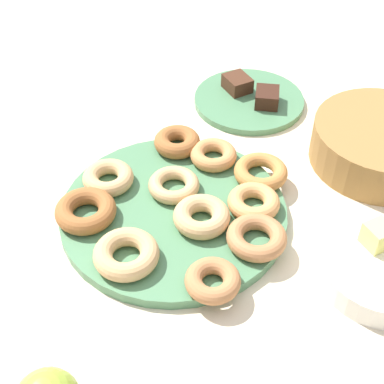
{
  "coord_description": "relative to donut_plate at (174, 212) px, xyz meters",
  "views": [
    {
      "loc": [
        0.62,
        -0.1,
        0.65
      ],
      "look_at": [
        0.0,
        0.03,
        0.05
      ],
      "focal_mm": 52.56,
      "sensor_mm": 36.0,
      "label": 1
    }
  ],
  "objects": [
    {
      "name": "cake_plate",
      "position": [
        -0.28,
        0.21,
        -0.0
      ],
      "size": [
        0.22,
        0.22,
        0.01
      ],
      "primitive_type": "cylinder",
      "color": "#4C7F56",
      "rests_on": "ground_plane"
    },
    {
      "name": "donut_8",
      "position": [
        -0.08,
        -0.09,
        0.02
      ],
      "size": [
        0.1,
        0.1,
        0.03
      ],
      "primitive_type": "torus",
      "rotation": [
        0.0,
        0.0,
        0.21
      ],
      "color": "tan",
      "rests_on": "donut_plate"
    },
    {
      "name": "melon_chunk_left",
      "position": [
        0.15,
        0.27,
        0.05
      ],
      "size": [
        0.04,
        0.04,
        0.04
      ],
      "primitive_type": "cube",
      "rotation": [
        0.0,
        0.0,
        0.28
      ],
      "color": "#DBD67A",
      "rests_on": "fruit_bowl"
    },
    {
      "name": "donut_10",
      "position": [
        -0.04,
        0.01,
        0.02
      ],
      "size": [
        0.12,
        0.12,
        0.02
      ],
      "primitive_type": "torus",
      "rotation": [
        0.0,
        0.0,
        4.06
      ],
      "color": "tan",
      "rests_on": "donut_plate"
    },
    {
      "name": "donut_0",
      "position": [
        -0.01,
        -0.14,
        0.02
      ],
      "size": [
        0.13,
        0.13,
        0.03
      ],
      "primitive_type": "torus",
      "rotation": [
        0.0,
        0.0,
        3.68
      ],
      "color": "#995B2D",
      "rests_on": "donut_plate"
    },
    {
      "name": "donut_4",
      "position": [
        -0.1,
        0.09,
        0.02
      ],
      "size": [
        0.09,
        0.09,
        0.02
      ],
      "primitive_type": "torus",
      "rotation": [
        0.0,
        0.0,
        4.65
      ],
      "color": "#C6844C",
      "rests_on": "donut_plate"
    },
    {
      "name": "donut_1",
      "position": [
        -0.15,
        0.03,
        0.02
      ],
      "size": [
        0.09,
        0.09,
        0.03
      ],
      "primitive_type": "torus",
      "rotation": [
        0.0,
        0.0,
        4.86
      ],
      "color": "#995B2D",
      "rests_on": "donut_plate"
    },
    {
      "name": "brownie_near",
      "position": [
        -0.32,
        0.19,
        0.02
      ],
      "size": [
        0.06,
        0.06,
        0.03
      ],
      "primitive_type": "cube",
      "rotation": [
        0.0,
        0.0,
        0.29
      ],
      "color": "#472819",
      "rests_on": "cake_plate"
    },
    {
      "name": "basket",
      "position": [
        -0.07,
        0.38,
        0.03
      ],
      "size": [
        0.33,
        0.33,
        0.07
      ],
      "primitive_type": "cylinder",
      "rotation": [
        0.0,
        0.0,
        5.76
      ],
      "color": "olive",
      "rests_on": "ground_plane"
    },
    {
      "name": "donut_5",
      "position": [
        0.1,
        0.11,
        0.02
      ],
      "size": [
        0.12,
        0.12,
        0.03
      ],
      "primitive_type": "torus",
      "rotation": [
        0.0,
        0.0,
        5.08
      ],
      "color": "#B27547",
      "rests_on": "donut_plate"
    },
    {
      "name": "donut_2",
      "position": [
        0.09,
        -0.08,
        0.02
      ],
      "size": [
        0.1,
        0.1,
        0.03
      ],
      "primitive_type": "torus",
      "rotation": [
        0.0,
        0.0,
        1.48
      ],
      "color": "tan",
      "rests_on": "donut_plate"
    },
    {
      "name": "donut_3",
      "position": [
        0.04,
        0.04,
        0.02
      ],
      "size": [
        0.12,
        0.12,
        0.03
      ],
      "primitive_type": "torus",
      "rotation": [
        0.0,
        0.0,
        5.29
      ],
      "color": "tan",
      "rests_on": "donut_plate"
    },
    {
      "name": "brownie_far",
      "position": [
        -0.26,
        0.23,
        0.02
      ],
      "size": [
        0.07,
        0.06,
        0.03
      ],
      "primitive_type": "cube",
      "rotation": [
        0.0,
        0.0,
        -0.34
      ],
      "color": "#381E14",
      "rests_on": "cake_plate"
    },
    {
      "name": "donut_9",
      "position": [
        0.02,
        0.12,
        0.02
      ],
      "size": [
        0.12,
        0.12,
        0.03
      ],
      "primitive_type": "torus",
      "rotation": [
        0.0,
        0.0,
        5.58
      ],
      "color": "tan",
      "rests_on": "donut_plate"
    },
    {
      "name": "donut_6",
      "position": [
        -0.04,
        0.16,
        0.02
      ],
      "size": [
        0.12,
        0.12,
        0.02
      ],
      "primitive_type": "torus",
      "rotation": [
        0.0,
        0.0,
        2.74
      ],
      "color": "#BC7A3D",
      "rests_on": "donut_plate"
    },
    {
      "name": "fruit_bowl",
      "position": [
        0.18,
        0.27,
        0.01
      ],
      "size": [
        0.18,
        0.18,
        0.04
      ],
      "primitive_type": "cylinder",
      "color": "silver",
      "rests_on": "ground_plane"
    },
    {
      "name": "ground_plane",
      "position": [
        0.0,
        0.0,
        -0.01
      ],
      "size": [
        2.4,
        2.4,
        0.0
      ],
      "primitive_type": "plane",
      "color": "beige"
    },
    {
      "name": "donut_plate",
      "position": [
        0.0,
        0.0,
        0.0
      ],
      "size": [
        0.36,
        0.36,
        0.02
      ],
      "primitive_type": "cylinder",
      "color": "#4C7F56",
      "rests_on": "ground_plane"
    },
    {
      "name": "donut_7",
      "position": [
        0.16,
        0.03,
        0.02
      ],
      "size": [
        0.11,
        0.11,
        0.02
      ],
      "primitive_type": "torus",
      "rotation": [
        0.0,
        0.0,
        0.92
      ],
      "color": "#B27547",
      "rests_on": "donut_plate"
    }
  ]
}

